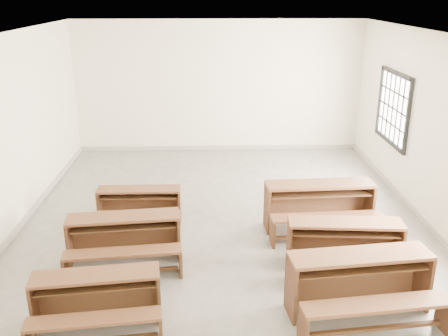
{
  "coord_description": "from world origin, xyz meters",
  "views": [
    {
      "loc": [
        -0.24,
        -7.91,
        3.82
      ],
      "look_at": [
        0.0,
        0.0,
        1.0
      ],
      "focal_mm": 40.0,
      "sensor_mm": 36.0,
      "label": 1
    }
  ],
  "objects_px": {
    "desk_set_2": "(139,204)",
    "desk_set_0": "(97,297)",
    "desk_set_4": "(345,242)",
    "desk_set_1": "(124,236)",
    "desk_set_5": "(320,203)",
    "desk_set_3": "(360,280)"
  },
  "relations": [
    {
      "from": "desk_set_2",
      "to": "desk_set_0",
      "type": "bearing_deg",
      "value": -93.24
    },
    {
      "from": "desk_set_0",
      "to": "desk_set_2",
      "type": "relative_size",
      "value": 1.12
    },
    {
      "from": "desk_set_0",
      "to": "desk_set_2",
      "type": "bearing_deg",
      "value": 80.29
    },
    {
      "from": "desk_set_4",
      "to": "desk_set_1",
      "type": "bearing_deg",
      "value": 179.44
    },
    {
      "from": "desk_set_1",
      "to": "desk_set_2",
      "type": "xyz_separation_m",
      "value": [
        0.05,
        1.31,
        -0.06
      ]
    },
    {
      "from": "desk_set_0",
      "to": "desk_set_5",
      "type": "distance_m",
      "value": 4.05
    },
    {
      "from": "desk_set_0",
      "to": "desk_set_5",
      "type": "xyz_separation_m",
      "value": [
        3.19,
        2.49,
        0.08
      ]
    },
    {
      "from": "desk_set_4",
      "to": "desk_set_5",
      "type": "relative_size",
      "value": 0.91
    },
    {
      "from": "desk_set_1",
      "to": "desk_set_0",
      "type": "bearing_deg",
      "value": -99.69
    },
    {
      "from": "desk_set_0",
      "to": "desk_set_3",
      "type": "bearing_deg",
      "value": -4.02
    },
    {
      "from": "desk_set_0",
      "to": "desk_set_3",
      "type": "relative_size",
      "value": 0.85
    },
    {
      "from": "desk_set_0",
      "to": "desk_set_1",
      "type": "relative_size",
      "value": 0.93
    },
    {
      "from": "desk_set_2",
      "to": "desk_set_1",
      "type": "bearing_deg",
      "value": -92.47
    },
    {
      "from": "desk_set_0",
      "to": "desk_set_5",
      "type": "relative_size",
      "value": 0.86
    },
    {
      "from": "desk_set_0",
      "to": "desk_set_3",
      "type": "xyz_separation_m",
      "value": [
        3.2,
        0.16,
        0.07
      ]
    },
    {
      "from": "desk_set_3",
      "to": "desk_set_4",
      "type": "xyz_separation_m",
      "value": [
        0.09,
        1.04,
        -0.04
      ]
    },
    {
      "from": "desk_set_4",
      "to": "desk_set_5",
      "type": "distance_m",
      "value": 1.3
    },
    {
      "from": "desk_set_2",
      "to": "desk_set_3",
      "type": "bearing_deg",
      "value": -41.16
    },
    {
      "from": "desk_set_0",
      "to": "desk_set_4",
      "type": "height_order",
      "value": "desk_set_4"
    },
    {
      "from": "desk_set_1",
      "to": "desk_set_3",
      "type": "bearing_deg",
      "value": -29.26
    },
    {
      "from": "desk_set_4",
      "to": "desk_set_3",
      "type": "bearing_deg",
      "value": -90.16
    },
    {
      "from": "desk_set_2",
      "to": "desk_set_5",
      "type": "relative_size",
      "value": 0.77
    }
  ]
}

